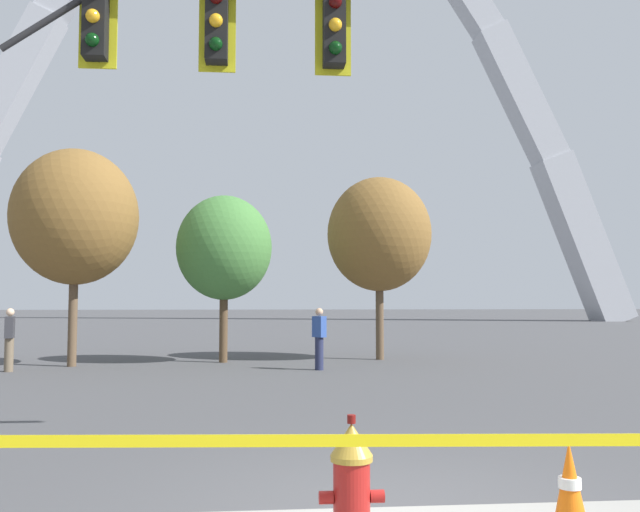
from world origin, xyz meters
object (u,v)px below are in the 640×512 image
at_px(traffic_cone_by_hydrant, 570,490).
at_px(pedestrian_standing_center, 9,339).
at_px(fire_hydrant, 351,490).
at_px(pedestrian_walking_left, 319,338).
at_px(traffic_signal_gantry, 57,74).
at_px(monument_arch, 275,92).

height_order(traffic_cone_by_hydrant, pedestrian_standing_center, pedestrian_standing_center).
distance_m(fire_hydrant, traffic_cone_by_hydrant, 1.72).
relative_size(pedestrian_walking_left, pedestrian_standing_center, 1.00).
height_order(traffic_cone_by_hydrant, traffic_signal_gantry, traffic_signal_gantry).
distance_m(fire_hydrant, pedestrian_standing_center, 14.55).
bearing_deg(pedestrian_walking_left, fire_hydrant, -93.90).
height_order(traffic_signal_gantry, monument_arch, monument_arch).
relative_size(traffic_cone_by_hydrant, monument_arch, 0.01).
bearing_deg(monument_arch, fire_hydrant, -90.47).
height_order(pedestrian_walking_left, pedestrian_standing_center, same).
xyz_separation_m(fire_hydrant, pedestrian_walking_left, (0.85, 12.51, 0.35)).
bearing_deg(fire_hydrant, pedestrian_standing_center, 118.58).
distance_m(traffic_cone_by_hydrant, pedestrian_walking_left, 12.32).
bearing_deg(pedestrian_standing_center, fire_hydrant, -61.42).
bearing_deg(traffic_cone_by_hydrant, pedestrian_walking_left, 93.95).
bearing_deg(monument_arch, pedestrian_walking_left, -89.33).
height_order(fire_hydrant, traffic_cone_by_hydrant, fire_hydrant).
bearing_deg(pedestrian_walking_left, traffic_cone_by_hydrant, -86.05).
bearing_deg(traffic_signal_gantry, fire_hydrant, -45.31).
distance_m(fire_hydrant, pedestrian_walking_left, 12.54).
relative_size(traffic_signal_gantry, pedestrian_walking_left, 4.92).
bearing_deg(pedestrian_standing_center, pedestrian_walking_left, -1.91).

